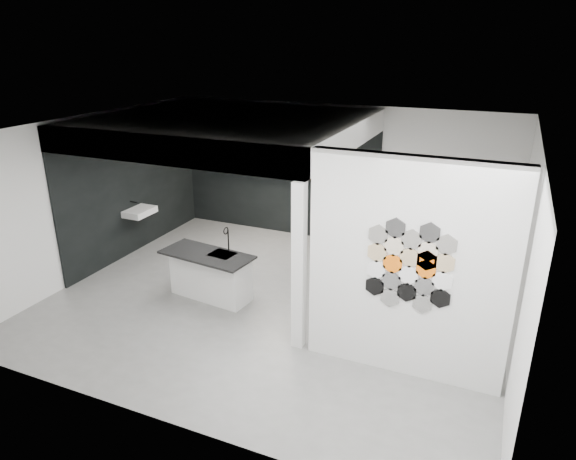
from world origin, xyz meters
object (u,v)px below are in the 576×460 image
at_px(kitchen_island, 211,274).
at_px(stockpot, 224,164).
at_px(partition_panel, 408,271).
at_px(utensil_cup, 235,167).
at_px(glass_vase, 341,178).
at_px(bottle_dark, 258,168).
at_px(kettle, 312,173).
at_px(glass_bowl, 341,178).
at_px(wall_basin, 140,212).

xyz_separation_m(kitchen_island, stockpot, (-1.51, 3.13, 0.99)).
distance_m(partition_panel, utensil_cup, 5.93).
bearing_deg(glass_vase, bottle_dark, 180.00).
distance_m(glass_vase, bottle_dark, 1.86).
relative_size(partition_panel, kettle, 13.65).
distance_m(glass_bowl, bottle_dark, 1.86).
relative_size(wall_basin, glass_bowl, 4.48).
distance_m(kitchen_island, kettle, 3.33).
bearing_deg(utensil_cup, wall_basin, -114.97).
bearing_deg(utensil_cup, kitchen_island, -68.21).
relative_size(stockpot, bottle_dark, 1.34).
relative_size(stockpot, kettle, 0.95).
bearing_deg(wall_basin, stockpot, 71.37).
bearing_deg(kitchen_island, bottle_dark, 109.31).
distance_m(stockpot, kettle, 2.06).
bearing_deg(wall_basin, partition_panel, -18.23).
height_order(glass_bowl, glass_vase, glass_vase).
bearing_deg(partition_panel, wall_basin, 161.77).
relative_size(wall_basin, kitchen_island, 0.38).
bearing_deg(glass_vase, partition_panel, -61.77).
distance_m(kettle, glass_bowl, 0.64).
bearing_deg(bottle_dark, kitchen_island, -77.62).
distance_m(kitchen_island, utensil_cup, 3.50).
xyz_separation_m(partition_panel, kitchen_island, (-3.25, 0.74, -0.99)).
xyz_separation_m(partition_panel, utensil_cup, (-4.50, 3.87, -0.03)).
distance_m(wall_basin, glass_vase, 4.01).
relative_size(stockpot, utensil_cup, 2.08).
height_order(stockpot, kettle, kettle).
relative_size(glass_bowl, utensil_cup, 1.43).
distance_m(partition_panel, bottle_dark, 5.52).
bearing_deg(glass_bowl, glass_vase, 0.00).
height_order(wall_basin, glass_bowl, glass_bowl).
relative_size(wall_basin, bottle_dark, 4.15).
xyz_separation_m(stockpot, glass_bowl, (2.69, 0.00, -0.03)).
distance_m(kitchen_island, glass_bowl, 3.48).
distance_m(stockpot, bottle_dark, 0.83).
bearing_deg(partition_panel, kitchen_island, 167.20).
xyz_separation_m(wall_basin, kettle, (2.75, 2.07, 0.56)).
bearing_deg(utensil_cup, bottle_dark, 0.00).
xyz_separation_m(glass_bowl, utensil_cup, (-2.43, 0.00, -0.00)).
xyz_separation_m(kitchen_island, glass_bowl, (1.18, 3.13, 0.96)).
distance_m(wall_basin, kitchen_island, 2.49).
bearing_deg(utensil_cup, partition_panel, -40.64).
bearing_deg(kitchen_island, partition_panel, -5.87).
relative_size(wall_basin, utensil_cup, 6.42).
bearing_deg(wall_basin, kettle, 36.85).
bearing_deg(partition_panel, stockpot, 140.98).
bearing_deg(utensil_cup, kettle, 0.00).
height_order(glass_vase, utensil_cup, glass_vase).
xyz_separation_m(glass_bowl, bottle_dark, (-1.86, 0.00, 0.02)).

